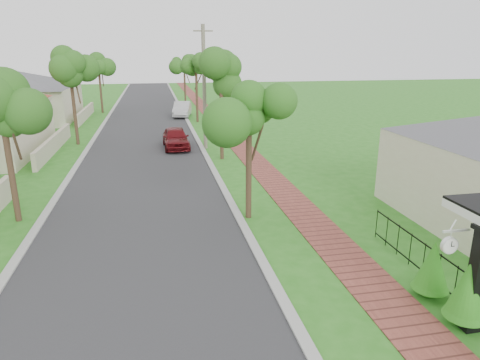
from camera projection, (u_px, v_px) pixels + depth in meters
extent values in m
plane|color=#286F1A|center=(267.00, 324.00, 9.95)|extent=(160.00, 160.00, 0.00)
cube|color=#28282B|center=(145.00, 148.00, 28.15)|extent=(7.00, 120.00, 0.02)
cube|color=#9E9E99|center=(200.00, 145.00, 28.84)|extent=(0.30, 120.00, 0.10)
cube|color=#9E9E99|center=(87.00, 150.00, 27.47)|extent=(0.30, 120.00, 0.10)
cube|color=brown|center=(238.00, 144.00, 29.33)|extent=(1.50, 120.00, 0.03)
cube|color=black|center=(477.00, 278.00, 9.50)|extent=(0.30, 0.30, 2.52)
cube|color=black|center=(469.00, 322.00, 9.83)|extent=(0.48, 0.48, 0.24)
cube|color=black|center=(458.00, 268.00, 10.60)|extent=(0.03, 8.00, 0.03)
cube|color=black|center=(454.00, 296.00, 10.83)|extent=(0.03, 8.00, 0.03)
cylinder|color=black|center=(475.00, 298.00, 10.10)|extent=(0.02, 0.02, 1.00)
cylinder|color=black|center=(456.00, 284.00, 10.73)|extent=(0.02, 0.02, 1.00)
cylinder|color=black|center=(439.00, 271.00, 11.35)|extent=(0.02, 0.02, 1.00)
cylinder|color=black|center=(424.00, 259.00, 11.98)|extent=(0.02, 0.02, 1.00)
cylinder|color=black|center=(410.00, 249.00, 12.61)|extent=(0.02, 0.02, 1.00)
cylinder|color=black|center=(398.00, 240.00, 13.23)|extent=(0.02, 0.02, 1.00)
cylinder|color=black|center=(387.00, 231.00, 13.86)|extent=(0.02, 0.02, 1.00)
cylinder|color=black|center=(377.00, 223.00, 14.48)|extent=(0.02, 0.02, 1.00)
cylinder|color=#382619|center=(222.00, 120.00, 24.59)|extent=(0.22, 0.22, 4.55)
sphere|color=#154F17|center=(221.00, 78.00, 23.90)|extent=(1.70, 1.70, 1.70)
cylinder|color=#382619|center=(197.00, 94.00, 37.68)|extent=(0.22, 0.22, 4.90)
sphere|color=#154F17|center=(196.00, 64.00, 36.93)|extent=(1.70, 1.70, 1.70)
cylinder|color=#382619|center=(185.00, 86.00, 50.92)|extent=(0.22, 0.22, 4.20)
sphere|color=#154F17|center=(184.00, 67.00, 50.28)|extent=(1.70, 1.70, 1.70)
cylinder|color=#382619|center=(11.00, 171.00, 15.49)|extent=(0.22, 0.22, 3.85)
sphere|color=#154F17|center=(2.00, 115.00, 14.90)|extent=(1.60, 1.60, 1.60)
cylinder|color=#382619|center=(74.00, 108.00, 28.48)|extent=(0.22, 0.22, 4.90)
sphere|color=#154F17|center=(70.00, 68.00, 27.73)|extent=(1.70, 1.70, 1.70)
cylinder|color=#382619|center=(101.00, 90.00, 43.54)|extent=(0.22, 0.22, 4.55)
sphere|color=#154F17|center=(98.00, 66.00, 42.85)|extent=(1.70, 1.70, 1.70)
sphere|color=#1F6F16|center=(464.00, 311.00, 9.82)|extent=(0.73, 0.73, 0.73)
cone|color=#1F6F16|center=(469.00, 285.00, 9.62)|extent=(0.83, 0.83, 1.37)
sphere|color=#1F6F16|center=(430.00, 284.00, 11.03)|extent=(0.72, 0.72, 0.72)
cone|color=#1F6F16|center=(433.00, 263.00, 10.86)|extent=(0.82, 0.82, 1.21)
cube|color=#BFB299|center=(54.00, 144.00, 26.95)|extent=(0.25, 10.00, 1.00)
cube|color=beige|center=(10.00, 104.00, 38.60)|extent=(11.00, 10.00, 3.00)
pyramid|color=#4C4C51|center=(6.00, 78.00, 37.93)|extent=(15.56, 15.56, 1.60)
cube|color=#BFB299|center=(86.00, 113.00, 40.09)|extent=(0.25, 10.00, 1.00)
imported|color=#5D0E12|center=(176.00, 138.00, 27.81)|extent=(1.71, 4.01, 1.35)
imported|color=silver|center=(182.00, 109.00, 41.37)|extent=(2.16, 4.44, 1.40)
cylinder|color=#382619|center=(249.00, 171.00, 15.85)|extent=(0.22, 0.22, 3.65)
sphere|color=#2E691E|center=(249.00, 119.00, 15.29)|extent=(1.82, 1.82, 1.82)
cylinder|color=#716958|center=(204.00, 89.00, 26.87)|extent=(0.24, 0.24, 7.68)
cube|color=#716958|center=(203.00, 31.00, 25.87)|extent=(1.20, 0.08, 0.08)
cube|color=white|center=(456.00, 231.00, 9.52)|extent=(0.67, 0.05, 0.05)
cylinder|color=white|center=(451.00, 237.00, 9.54)|extent=(0.02, 0.02, 0.29)
cylinder|color=white|center=(449.00, 245.00, 9.59)|extent=(0.40, 0.10, 0.40)
cylinder|color=white|center=(451.00, 246.00, 9.54)|extent=(0.35, 0.01, 0.35)
cylinder|color=white|center=(448.00, 244.00, 9.65)|extent=(0.35, 0.01, 0.35)
cube|color=black|center=(452.00, 244.00, 9.52)|extent=(0.02, 0.01, 0.13)
cube|color=black|center=(453.00, 246.00, 9.54)|extent=(0.09, 0.01, 0.02)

